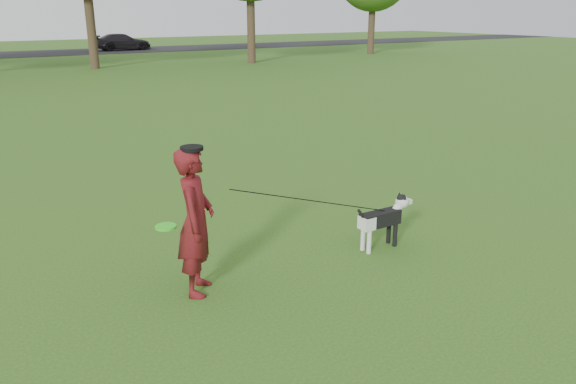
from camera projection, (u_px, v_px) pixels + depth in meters
ground at (281, 252)px, 7.56m from camera, size 120.00×120.00×0.00m
man at (196, 222)px, 6.25m from camera, size 0.68×0.75×1.71m
dog at (384, 217)px, 7.58m from camera, size 0.96×0.19×0.73m
car_right at (123, 42)px, 44.42m from camera, size 4.42×1.85×1.27m
man_held_items at (316, 201)px, 6.95m from camera, size 3.26×0.28×1.23m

